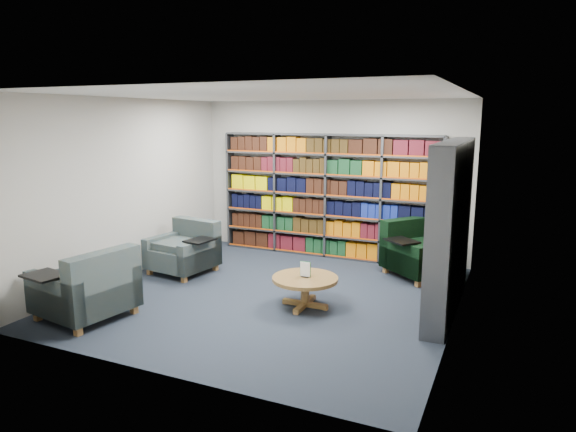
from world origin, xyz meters
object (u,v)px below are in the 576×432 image
at_px(chair_teal_left, 186,251).
at_px(chair_green_right, 418,253).
at_px(coffee_table, 305,283).
at_px(chair_teal_front, 89,291).

relative_size(chair_teal_left, chair_green_right, 0.84).
height_order(chair_green_right, coffee_table, chair_green_right).
relative_size(chair_teal_front, coffee_table, 1.43).
relative_size(chair_teal_left, chair_teal_front, 0.90).
bearing_deg(chair_teal_left, chair_green_right, 21.24).
xyz_separation_m(chair_teal_left, chair_green_right, (3.51, 1.36, 0.02)).
xyz_separation_m(chair_teal_left, chair_teal_front, (0.08, -2.19, 0.03)).
bearing_deg(chair_teal_left, chair_teal_front, -87.90).
distance_m(chair_teal_left, chair_green_right, 3.77).
xyz_separation_m(chair_teal_left, coffee_table, (2.40, -0.71, -0.00)).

